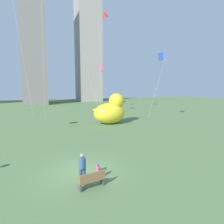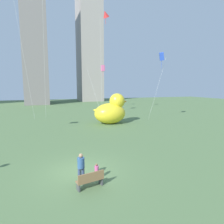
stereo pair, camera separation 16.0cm
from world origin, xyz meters
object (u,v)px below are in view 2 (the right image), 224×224
Objects in this scene: kite_pink at (103,68)px; giant_inflatable_duck at (111,111)px; person_adult at (81,166)px; kite_red at (105,14)px; kite_blue at (162,57)px; park_bench at (90,180)px; person_child at (97,171)px.

giant_inflatable_duck is at bearing -100.03° from kite_pink.
kite_red is at bearing 69.51° from person_adult.
kite_blue is (7.70, -0.50, 7.77)m from giant_inflatable_duck.
park_bench is 0.98m from person_child.
kite_blue is at bearing -59.01° from kite_red.
kite_red is at bearing 120.99° from kite_blue.
giant_inflatable_duck is 10.95m from kite_blue.
giant_inflatable_duck is (6.77, 16.33, 1.36)m from park_bench.
kite_pink is at bearing 72.61° from person_child.
giant_inflatable_duck is 0.56× the size of kite_pink.
kite_blue reaches higher than giant_inflatable_duck.
giant_inflatable_duck is (7.10, 15.44, 0.94)m from person_adult.
person_child is 0.10× the size of kite_pink.
kite_red is at bearing -76.55° from kite_pink.
kite_red is 1.82× the size of kite_blue.
kite_blue is (5.68, -9.46, -8.39)m from kite_red.
kite_blue is at bearing 45.28° from person_adult.
park_bench is 0.16× the size of kite_pink.
person_adult is 0.95m from person_child.
kite_blue is 1.11× the size of kite_pink.
kite_blue is at bearing -3.71° from giant_inflatable_duck.
kite_red is at bearing 70.83° from park_bench.
kite_pink is (8.87, 25.44, 7.75)m from person_adult.
kite_pink is (-0.25, 1.05, -9.35)m from kite_red.
person_adult is 0.09× the size of kite_red.
park_bench is at bearing -132.43° from kite_blue.
kite_red is (2.02, 8.96, 16.15)m from giant_inflatable_duck.
kite_blue reaches higher than park_bench.
kite_red is at bearing 77.30° from giant_inflatable_duck.
park_bench is 28.86m from kite_pink.
person_adult reaches higher than park_bench.
kite_blue reaches higher than person_adult.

